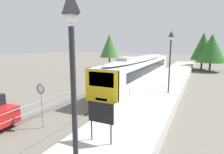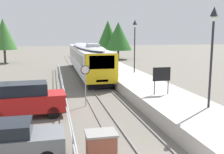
% 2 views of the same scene
% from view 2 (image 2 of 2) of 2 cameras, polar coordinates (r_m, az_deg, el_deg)
% --- Properties ---
extents(ground_plane, '(160.00, 160.00, 0.00)m').
position_cam_2_polar(ground_plane, '(29.03, -10.58, -0.46)').
color(ground_plane, '#6B665B').
extents(track_rails, '(3.20, 60.00, 0.14)m').
position_cam_2_polar(track_rails, '(29.28, -4.71, -0.19)').
color(track_rails, '#6B665B').
rests_on(track_rails, ground).
extents(commuter_train, '(2.82, 20.03, 3.74)m').
position_cam_2_polar(commuter_train, '(31.64, -5.43, 4.38)').
color(commuter_train, silver).
rests_on(commuter_train, track_rails).
extents(station_platform, '(3.90, 60.00, 0.90)m').
position_cam_2_polar(station_platform, '(29.82, 1.48, 0.83)').
color(station_platform, '#B7B5AD').
rests_on(station_platform, ground).
extents(platform_lamp_near_end, '(0.34, 0.34, 5.35)m').
position_cam_2_polar(platform_lamp_near_end, '(14.90, 20.90, 7.79)').
color(platform_lamp_near_end, '#232328').
rests_on(platform_lamp_near_end, station_platform).
extents(platform_lamp_mid_platform, '(0.34, 0.34, 5.35)m').
position_cam_2_polar(platform_lamp_mid_platform, '(27.24, 4.94, 8.80)').
color(platform_lamp_mid_platform, '#232328').
rests_on(platform_lamp_mid_platform, station_platform).
extents(platform_notice_board, '(1.20, 0.08, 1.80)m').
position_cam_2_polar(platform_notice_board, '(17.58, 10.67, 0.41)').
color(platform_notice_board, '#232328').
rests_on(platform_notice_board, station_platform).
extents(speed_limit_sign, '(0.61, 0.10, 2.81)m').
position_cam_2_polar(speed_limit_sign, '(17.63, -5.78, 0.34)').
color(speed_limit_sign, '#9EA0A5').
rests_on(speed_limit_sign, ground).
extents(brick_utility_cabinet, '(1.21, 0.99, 1.13)m').
position_cam_2_polar(brick_utility_cabinet, '(10.58, -2.37, -14.61)').
color(brick_utility_cabinet, brown).
rests_on(brick_utility_cabinet, ground).
extents(carpark_fence, '(0.06, 36.06, 1.25)m').
position_cam_2_polar(carpark_fence, '(19.04, -10.44, -2.82)').
color(carpark_fence, '#9EA0A5').
rests_on(carpark_fence, ground).
extents(parked_hatchback_grey, '(4.01, 1.77, 1.53)m').
position_cam_2_polar(parked_hatchback_grey, '(11.19, -21.09, -12.69)').
color(parked_hatchback_grey, slate).
rests_on(parked_hatchback_grey, ground).
extents(parked_suv_red, '(4.70, 2.17, 2.04)m').
position_cam_2_polar(parked_suv_red, '(16.37, -18.34, -4.58)').
color(parked_suv_red, red).
rests_on(parked_suv_red, ground).
extents(tree_behind_carpark, '(4.54, 4.54, 7.47)m').
position_cam_2_polar(tree_behind_carpark, '(52.93, -0.89, 9.18)').
color(tree_behind_carpark, brown).
rests_on(tree_behind_carpark, ground).
extents(tree_behind_station_far, '(5.22, 5.22, 7.03)m').
position_cam_2_polar(tree_behind_station_far, '(50.53, 1.38, 8.81)').
color(tree_behind_station_far, brown).
rests_on(tree_behind_station_far, ground).
extents(tree_distant_left, '(4.17, 4.17, 7.32)m').
position_cam_2_polar(tree_distant_left, '(47.23, -22.39, 8.55)').
color(tree_distant_left, brown).
rests_on(tree_distant_left, ground).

